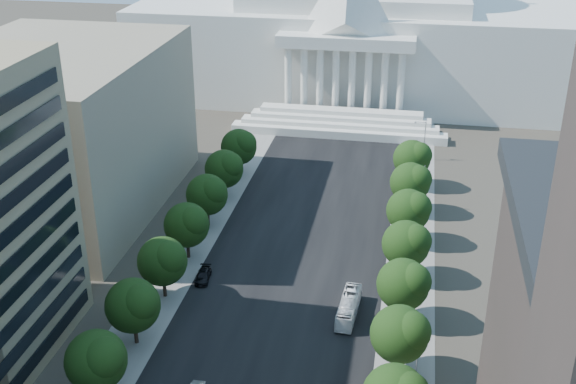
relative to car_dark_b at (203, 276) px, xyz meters
The scene contains 24 objects.
road_asphalt 18.41m from the car_dark_b, 42.78° to the left, with size 30.00×260.00×0.01m, color black.
sidewalk_left 13.67m from the car_dark_b, 113.76° to the left, with size 8.00×260.00×0.02m, color gray.
sidewalk_right 34.83m from the car_dark_b, 21.02° to the left, with size 8.00×260.00×0.02m, color gray.
capitol 109.93m from the car_dark_b, 82.83° to the left, with size 120.00×56.00×73.00m.
office_block_left_far 43.58m from the car_dark_b, 146.90° to the left, with size 38.00×52.00×30.00m, color gray.
tree_l_d 30.53m from the car_dark_b, 97.97° to the right, with size 7.79×7.60×9.97m.
tree_l_e 19.06m from the car_dark_b, 103.23° to the right, with size 7.79×7.60×9.97m.
tree_l_f 9.07m from the car_dark_b, 126.12° to the right, with size 7.79×7.60×9.97m.
tree_l_g 9.46m from the car_dark_b, 123.45° to the left, with size 7.79×7.60×9.97m.
tree_l_h 19.61m from the car_dark_b, 102.81° to the left, with size 7.79×7.60×9.97m.
tree_l_i 31.11m from the car_dark_b, 97.82° to the left, with size 7.79×7.60×9.97m.
tree_l_j 42.88m from the car_dark_b, 95.62° to the left, with size 7.79×7.60×9.97m.
tree_r_e 36.87m from the car_dark_b, 29.07° to the right, with size 7.79×7.60×9.97m.
tree_r_f 32.84m from the car_dark_b, 10.15° to the right, with size 7.79×7.60×9.97m.
tree_r_g 32.95m from the car_dark_b, 11.19° to the left, with size 7.79×7.60×9.97m.
tree_r_h 37.16m from the car_dark_b, 29.89° to the left, with size 7.79×7.60×9.97m.
tree_r_i 44.32m from the car_dark_b, 43.58° to the left, with size 7.79×7.60×9.97m.
tree_r_j 53.25m from the car_dark_b, 53.03° to the left, with size 7.79×7.60×9.97m.
streetlight_c 38.05m from the car_dark_b, 27.66° to the right, with size 2.61×0.44×9.00m.
streetlight_d 34.61m from the car_dark_b, 12.64° to the left, with size 2.61×0.44×9.00m.
streetlight_e 46.87m from the car_dark_b, 44.21° to the left, with size 2.61×0.44×9.00m.
streetlight_f 66.68m from the car_dark_b, 59.84° to the left, with size 2.61×0.44×9.00m.
car_dark_b is the anchor object (origin of this frame).
city_bus 24.56m from the car_dark_b, 13.26° to the right, with size 2.41×10.31×2.87m, color white.
Camera 1 is at (17.60, -17.20, 61.67)m, focal length 45.00 mm.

